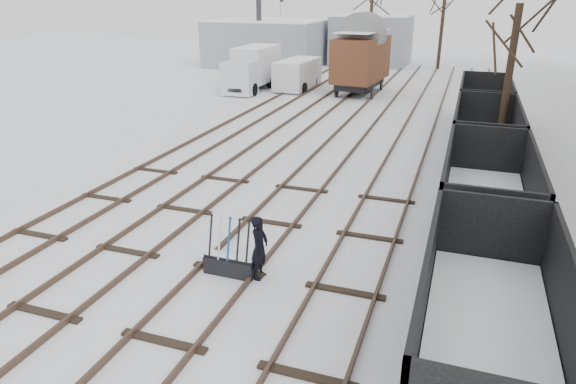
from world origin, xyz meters
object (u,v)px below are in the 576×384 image
Objects in this scene: worker at (259,248)px; crane at (260,39)px; ground_frame at (230,264)px; lorry at (253,68)px; box_van_wagon at (361,58)px; panel_van at (298,74)px; freight_wagon_a at (488,336)px.

crane is at bearing 24.01° from worker.
ground_frame is 0.92m from worker.
ground_frame is 25.67m from lorry.
crane is at bearing 144.48° from box_van_wagon.
lorry is 1.35× the size of panel_van.
box_van_wagon is 15.12m from crane.
worker is 0.25× the size of lorry.
worker is 25.84m from lorry.
box_van_wagon is (-1.97, 24.88, 2.12)m from ground_frame.
box_van_wagon is 0.87× the size of lorry.
worker is at bearing -66.81° from lorry.
crane is (-13.34, 34.86, 2.19)m from ground_frame.
freight_wagon_a reaches higher than worker.
lorry reaches higher than panel_van.
crane is at bearing 111.83° from ground_frame.
box_van_wagon is at bearing 8.21° from worker.
worker is at bearing 8.48° from ground_frame.
ground_frame is 37.39m from crane.
freight_wagon_a reaches higher than ground_frame.
panel_van is at bearing 18.17° from worker.
lorry is 11.73m from crane.
crane is at bearing 109.49° from lorry.
ground_frame is 25.05m from box_van_wagon.
ground_frame is 0.23× the size of lorry.
lorry is at bearing 120.77° from freight_wagon_a.
worker is at bearing -77.98° from box_van_wagon.
ground_frame is 6.22m from freight_wagon_a.
worker is at bearing 158.76° from freight_wagon_a.
freight_wagon_a is at bearing -67.89° from box_van_wagon.
ground_frame is at bearing 162.14° from freight_wagon_a.
crane reaches higher than freight_wagon_a.
box_van_wagon is at bearing 95.43° from ground_frame.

